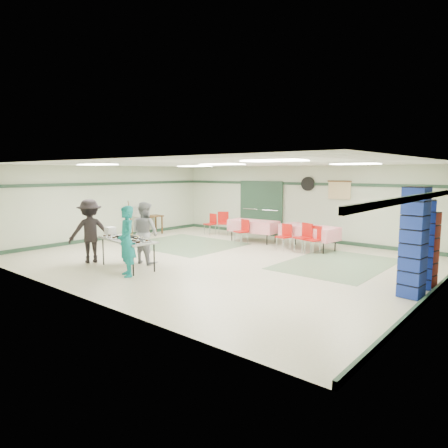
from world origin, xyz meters
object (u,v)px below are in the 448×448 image
Objects in this scene: dining_table_a at (309,232)px; broom at (131,218)px; crate_stack_blue_a at (424,245)px; chair_b at (285,234)px; chair_c at (314,237)px; crate_stack_red at (425,250)px; volunteer_grey at (145,233)px; dining_table_b at (253,226)px; printer_table at (152,218)px; volunteer_teal at (127,241)px; serving_table at (127,241)px; chair_loose_a at (223,221)px; chair_loose_b at (211,222)px; office_printer at (140,211)px; crate_stack_blue_b at (414,243)px; chair_d at (243,229)px; volunteer_dark at (90,231)px.

broom is at bearing -152.75° from dining_table_a.
chair_b is at bearing 157.80° from crate_stack_blue_a.
chair_c is 3.88m from crate_stack_red.
dining_table_b is (0.26, 4.67, -0.27)m from volunteer_grey.
crate_stack_red is at bearing -12.12° from chair_b.
crate_stack_red is 10.36m from printer_table.
serving_table is at bearing 165.21° from volunteer_teal.
volunteer_teal is 1.83× the size of chair_loose_a.
printer_table is (-1.89, -1.45, 0.12)m from chair_loose_b.
office_printer reaches higher than dining_table_a.
chair_c is (2.19, 5.25, -0.32)m from volunteer_teal.
crate_stack_blue_b is 10.44m from broom.
printer_table is (-4.12, -0.60, 0.11)m from chair_d.
crate_stack_red is (8.41, -2.56, 0.31)m from chair_loose_b.
printer_table is 1.58× the size of office_printer.
crate_stack_red is (3.47, -1.71, 0.30)m from chair_c.
chair_b is 6.09m from broom.
volunteer_teal is 5.38m from chair_b.
dining_table_a and dining_table_b have the same top height.
chair_loose_b reaches higher than printer_table.
dining_table_a is 1.21× the size of crate_stack_red.
chair_b is 5.83m from printer_table.
serving_table is 0.69m from volunteer_grey.
crate_stack_blue_a is (5.66, 3.41, 0.11)m from volunteer_teal.
volunteer_grey is at bearing -39.82° from broom.
chair_b is at bearing 7.60° from broom.
serving_table is 5.18m from broom.
dining_table_a is at bearing 142.02° from chair_c.
chair_loose_b is 0.99× the size of printer_table.
chair_loose_b is at bearing -147.62° from volunteer_dark.
chair_loose_b reaches higher than serving_table.
crate_stack_blue_b is at bearing 132.00° from volunteer_dark.
dining_table_b is 2.15× the size of printer_table.
crate_stack_blue_a is at bearing -25.52° from dining_table_b.
office_printer reaches higher than chair_d.
volunteer_dark is 1.06× the size of crate_stack_red.
broom is at bearing -35.31° from volunteer_grey.
chair_c is at bearing 9.07° from printer_table.
crate_stack_blue_a is 2.26× the size of printer_table.
dining_table_b is at bearing 19.81° from printer_table.
crate_stack_blue_a reaches higher than chair_loose_b.
chair_loose_a is 3.25m from office_printer.
chair_c is at bearing 153.82° from crate_stack_red.
volunteer_teal is 1.37m from volunteer_grey.
crate_stack_blue_a is 0.86× the size of crate_stack_blue_b.
crate_stack_red is (6.29, 3.06, 0.10)m from serving_table.
broom is (-4.22, -2.16, 0.15)m from dining_table_b.
serving_table is at bearing 124.35° from volunteer_dark.
dining_table_b is at bearing 179.67° from chair_c.
volunteer_grey is 0.93× the size of dining_table_b.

